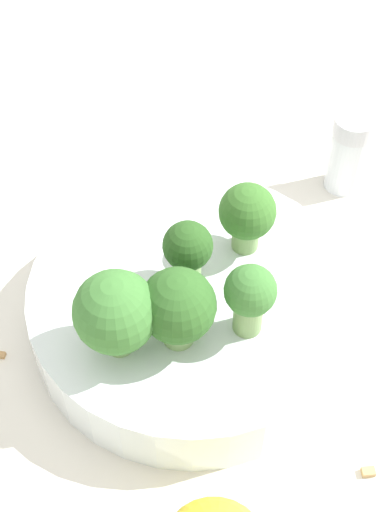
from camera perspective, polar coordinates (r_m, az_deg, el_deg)
name	(u,v)px	position (r m, az deg, el deg)	size (l,w,h in m)	color
ground_plane	(192,323)	(0.50, 0.00, -5.42)	(3.00, 3.00, 0.00)	silver
bowl	(192,305)	(0.49, 0.00, -3.98)	(0.22, 0.22, 0.04)	silver
broccoli_floret_0	(247,214)	(0.47, 4.44, 3.34)	(0.04, 0.04, 0.05)	#7A9E5B
broccoli_floret_1	(250,296)	(0.43, 4.65, -3.20)	(0.03, 0.03, 0.05)	#7A9E5B
broccoli_floret_2	(116,313)	(0.42, -6.13, -4.57)	(0.05, 0.05, 0.06)	#84AD66
broccoli_floret_3	(188,250)	(0.45, -0.35, 0.50)	(0.03, 0.03, 0.05)	#84AD66
broccoli_floret_4	(178,307)	(0.42, -1.15, -4.14)	(0.05, 0.05, 0.06)	#84AD66
pepper_shaker	(348,153)	(0.59, 12.41, 8.08)	(0.03, 0.03, 0.07)	silver
almond_crumb_1	(369,470)	(0.46, 13.97, -16.31)	(0.01, 0.01, 0.01)	tan
almond_crumb_2	(0,354)	(0.50, -15.09, -7.56)	(0.01, 0.00, 0.01)	#AD7F4C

